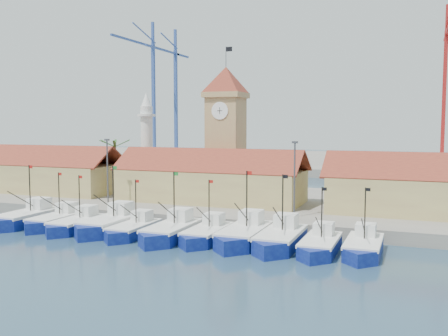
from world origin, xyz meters
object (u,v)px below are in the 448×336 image
at_px(boat_0, 25,219).
at_px(boat_5, 170,232).
at_px(clock_tower, 226,128).
at_px(minaret, 147,141).

height_order(boat_0, boat_5, boat_0).
bearing_deg(clock_tower, boat_5, -83.58).
height_order(clock_tower, minaret, clock_tower).
height_order(boat_5, clock_tower, clock_tower).
xyz_separation_m(boat_0, clock_tower, (17.75, 23.43, 11.15)).
bearing_deg(boat_5, minaret, 124.25).
relative_size(boat_0, minaret, 0.64).
xyz_separation_m(boat_0, boat_5, (20.45, -0.56, -0.01)).
relative_size(boat_5, clock_tower, 0.45).
distance_m(clock_tower, minaret, 15.30).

